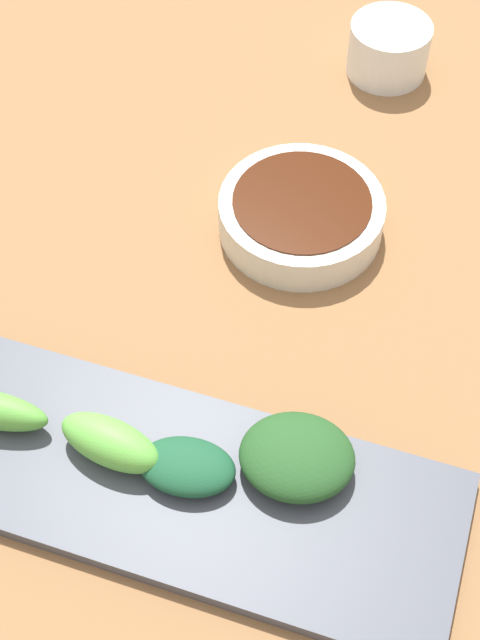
# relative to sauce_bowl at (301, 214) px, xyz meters

# --- Properties ---
(tabletop) EXTENTS (2.10, 2.10, 0.02)m
(tabletop) POSITION_rel_sauce_bowl_xyz_m (0.13, -0.03, -0.03)
(tabletop) COLOR olive
(tabletop) RESTS_ON ground
(sauce_bowl) EXTENTS (0.13, 0.13, 0.03)m
(sauce_bowl) POSITION_rel_sauce_bowl_xyz_m (0.00, 0.00, 0.00)
(sauce_bowl) COLOR silver
(sauce_bowl) RESTS_ON tabletop
(serving_plate) EXTENTS (0.13, 0.38, 0.01)m
(serving_plate) POSITION_rel_sauce_bowl_xyz_m (0.24, -0.02, -0.01)
(serving_plate) COLOR #444953
(serving_plate) RESTS_ON tabletop
(broccoli_leafy_0) EXTENTS (0.05, 0.07, 0.02)m
(broccoli_leafy_0) POSITION_rel_sauce_bowl_xyz_m (0.24, -0.01, 0.01)
(broccoli_leafy_0) COLOR #1A5031
(broccoli_leafy_0) RESTS_ON serving_plate
(broccoli_leafy_1) EXTENTS (0.08, 0.08, 0.03)m
(broccoli_leafy_1) POSITION_rel_sauce_bowl_xyz_m (0.21, 0.06, 0.01)
(broccoli_leafy_1) COLOR #224E22
(broccoli_leafy_1) RESTS_ON serving_plate
(broccoli_stalk_3) EXTENTS (0.04, 0.07, 0.03)m
(broccoli_stalk_3) POSITION_rel_sauce_bowl_xyz_m (0.24, -0.06, 0.01)
(broccoli_stalk_3) COLOR #62B745
(broccoli_stalk_3) RESTS_ON serving_plate
(tea_cup) EXTENTS (0.07, 0.07, 0.05)m
(tea_cup) POSITION_rel_sauce_bowl_xyz_m (-0.21, 0.02, 0.01)
(tea_cup) COLOR white
(tea_cup) RESTS_ON tabletop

